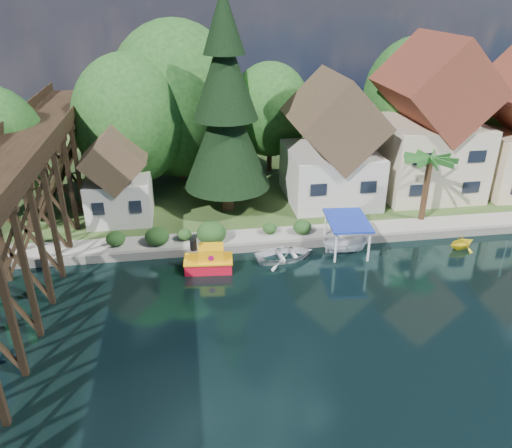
% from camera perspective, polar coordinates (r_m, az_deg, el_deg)
% --- Properties ---
extents(ground, '(140.00, 140.00, 0.00)m').
position_cam_1_polar(ground, '(30.61, 3.75, -10.07)').
color(ground, black).
rests_on(ground, ground).
extents(bank, '(140.00, 52.00, 0.50)m').
position_cam_1_polar(bank, '(61.10, -2.92, 8.85)').
color(bank, '#2D441B').
rests_on(bank, ground).
extents(seawall, '(60.00, 0.40, 0.62)m').
position_cam_1_polar(seawall, '(37.94, 7.18, -2.11)').
color(seawall, slate).
rests_on(seawall, ground).
extents(promenade, '(50.00, 2.60, 0.06)m').
position_cam_1_polar(promenade, '(39.49, 9.51, -0.75)').
color(promenade, gray).
rests_on(promenade, bank).
extents(trestle_bridge, '(4.12, 44.18, 9.30)m').
position_cam_1_polar(trestle_bridge, '(33.59, -25.80, 1.11)').
color(trestle_bridge, black).
rests_on(trestle_bridge, ground).
extents(house_left, '(7.64, 8.64, 11.02)m').
position_cam_1_polar(house_left, '(44.04, 8.61, 8.57)').
color(house_left, beige).
rests_on(house_left, bank).
extents(house_center, '(8.65, 9.18, 13.89)m').
position_cam_1_polar(house_center, '(47.52, 19.16, 10.32)').
color(house_center, beige).
rests_on(house_center, bank).
extents(shed, '(5.09, 5.40, 7.85)m').
position_cam_1_polar(shed, '(41.54, -15.50, 4.95)').
color(shed, beige).
rests_on(shed, bank).
extents(bg_trees, '(49.90, 13.30, 10.57)m').
position_cam_1_polar(bg_trees, '(47.17, -0.24, 12.69)').
color(bg_trees, '#382314').
rests_on(bg_trees, bank).
extents(shrubs, '(15.76, 2.47, 1.70)m').
position_cam_1_polar(shrubs, '(37.40, -6.06, -0.89)').
color(shrubs, '#1C3C15').
rests_on(shrubs, bank).
extents(conifer, '(7.11, 7.11, 17.52)m').
position_cam_1_polar(conifer, '(40.27, -3.48, 12.80)').
color(conifer, '#382314').
rests_on(conifer, bank).
extents(palm_tree, '(5.26, 5.26, 5.71)m').
position_cam_1_polar(palm_tree, '(41.33, 19.28, 6.79)').
color(palm_tree, '#382314').
rests_on(palm_tree, bank).
extents(tugboat, '(3.45, 2.09, 2.40)m').
position_cam_1_polar(tugboat, '(34.57, -5.39, -4.18)').
color(tugboat, red).
rests_on(tugboat, ground).
extents(boat_white_a, '(4.67, 3.62, 0.89)m').
position_cam_1_polar(boat_white_a, '(35.91, 3.31, -3.39)').
color(boat_white_a, silver).
rests_on(boat_white_a, ground).
extents(boat_canopy, '(3.45, 4.38, 2.68)m').
position_cam_1_polar(boat_canopy, '(36.99, 10.25, -1.63)').
color(boat_canopy, white).
rests_on(boat_canopy, ground).
extents(boat_yellow, '(2.67, 2.46, 1.18)m').
position_cam_1_polar(boat_yellow, '(40.31, 22.51, -1.82)').
color(boat_yellow, yellow).
rests_on(boat_yellow, ground).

